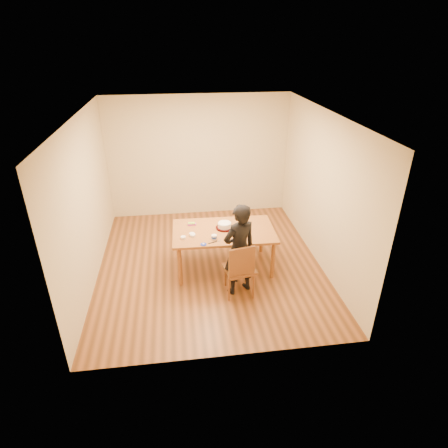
{
  "coord_description": "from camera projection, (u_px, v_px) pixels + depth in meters",
  "views": [
    {
      "loc": [
        -0.52,
        -5.82,
        3.82
      ],
      "look_at": [
        0.24,
        -0.19,
        0.9
      ],
      "focal_mm": 30.0,
      "sensor_mm": 36.0,
      "label": 1
    }
  ],
  "objects": [
    {
      "name": "person",
      "position": [
        239.0,
        250.0,
        5.86
      ],
      "size": [
        0.67,
        0.56,
        1.56
      ],
      "primitive_type": "imported",
      "rotation": [
        0.0,
        0.0,
        3.54
      ],
      "color": "black",
      "rests_on": "floor"
    },
    {
      "name": "ramekin_yellow",
      "position": [
        192.0,
        234.0,
        6.33
      ],
      "size": [
        0.09,
        0.09,
        0.04
      ],
      "primitive_type": "cylinder",
      "color": "white",
      "rests_on": "dining_table"
    },
    {
      "name": "candy_box_pink",
      "position": [
        192.0,
        224.0,
        6.68
      ],
      "size": [
        0.15,
        0.08,
        0.02
      ],
      "primitive_type": "cube",
      "rotation": [
        0.0,
        0.0,
        0.05
      ],
      "color": "#C52E82",
      "rests_on": "dining_table"
    },
    {
      "name": "candy_box_green",
      "position": [
        192.0,
        223.0,
        6.67
      ],
      "size": [
        0.13,
        0.07,
        0.02
      ],
      "primitive_type": "cube",
      "rotation": [
        0.0,
        0.0,
        -0.1
      ],
      "color": "green",
      "rests_on": "candy_box_pink"
    },
    {
      "name": "frosting_dome",
      "position": [
        225.0,
        223.0,
        6.52
      ],
      "size": [
        0.23,
        0.23,
        0.03
      ],
      "primitive_type": "ellipsoid",
      "color": "white",
      "rests_on": "cake"
    },
    {
      "name": "cake_plate",
      "position": [
        225.0,
        228.0,
        6.56
      ],
      "size": [
        0.31,
        0.31,
        0.02
      ],
      "primitive_type": "cylinder",
      "color": "red",
      "rests_on": "dining_table"
    },
    {
      "name": "ramekin_multi",
      "position": [
        193.0,
        235.0,
        6.3
      ],
      "size": [
        0.09,
        0.09,
        0.04
      ],
      "primitive_type": "cylinder",
      "color": "white",
      "rests_on": "dining_table"
    },
    {
      "name": "cake",
      "position": [
        225.0,
        225.0,
        6.54
      ],
      "size": [
        0.23,
        0.23,
        0.07
      ],
      "primitive_type": "cylinder",
      "color": "white",
      "rests_on": "cake_plate"
    },
    {
      "name": "dining_table",
      "position": [
        224.0,
        231.0,
        6.51
      ],
      "size": [
        1.79,
        1.09,
        0.04
      ],
      "primitive_type": "cube",
      "rotation": [
        0.0,
        0.0,
        -0.03
      ],
      "color": "brown",
      "rests_on": "floor"
    },
    {
      "name": "spatula",
      "position": [
        213.0,
        242.0,
        6.12
      ],
      "size": [
        0.15,
        0.06,
        0.01
      ],
      "primitive_type": "cube",
      "rotation": [
        0.0,
        0.0,
        0.34
      ],
      "color": "black",
      "rests_on": "dining_table"
    },
    {
      "name": "frosting_dollop",
      "position": [
        203.0,
        244.0,
        6.05
      ],
      "size": [
        0.04,
        0.04,
        0.02
      ],
      "primitive_type": "ellipsoid",
      "color": "white",
      "rests_on": "frosting_lid"
    },
    {
      "name": "room_shell",
      "position": [
        207.0,
        189.0,
        6.62
      ],
      "size": [
        4.0,
        4.5,
        2.7
      ],
      "color": "#5B3416",
      "rests_on": "ground"
    },
    {
      "name": "ramekin_green",
      "position": [
        183.0,
        238.0,
        6.23
      ],
      "size": [
        0.08,
        0.08,
        0.04
      ],
      "primitive_type": "cylinder",
      "color": "white",
      "rests_on": "dining_table"
    },
    {
      "name": "frosting_lid",
      "position": [
        203.0,
        244.0,
        6.06
      ],
      "size": [
        0.1,
        0.1,
        0.01
      ],
      "primitive_type": "cylinder",
      "color": "#18299E",
      "rests_on": "dining_table"
    },
    {
      "name": "frosting_tub",
      "position": [
        214.0,
        237.0,
        6.2
      ],
      "size": [
        0.09,
        0.09,
        0.08
      ],
      "primitive_type": "cylinder",
      "color": "white",
      "rests_on": "dining_table"
    },
    {
      "name": "dining_chair",
      "position": [
        239.0,
        269.0,
        5.97
      ],
      "size": [
        0.54,
        0.54,
        0.04
      ],
      "primitive_type": "cube",
      "rotation": [
        0.0,
        0.0,
        0.2
      ],
      "color": "brown",
      "rests_on": "floor"
    }
  ]
}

